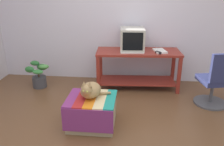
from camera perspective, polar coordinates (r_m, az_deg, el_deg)
name	(u,v)px	position (r m, az deg, el deg)	size (l,w,h in m)	color
ground_plane	(103,137)	(3.04, -2.14, -15.46)	(14.00, 14.00, 0.00)	brown
back_wall	(117,14)	(4.53, 1.29, 14.36)	(8.00, 0.10, 2.60)	silver
desk	(138,63)	(4.24, 6.37, 2.48)	(1.52, 0.66, 0.71)	maroon
tv_monitor	(132,39)	(4.21, 4.98, 8.26)	(0.45, 0.52, 0.39)	#BCB7A8
keyboard	(132,52)	(4.04, 4.95, 5.15)	(0.40, 0.15, 0.02)	beige
book	(160,51)	(4.18, 11.66, 5.35)	(0.19, 0.30, 0.03)	white
ottoman_with_blanket	(92,112)	(3.17, -5.02, -9.43)	(0.64, 0.58, 0.41)	tan
cat	(90,90)	(3.04, -5.35, -4.18)	(0.41, 0.39, 0.27)	#9E7A4C
potted_plant	(39,76)	(4.53, -17.52, -0.66)	(0.42, 0.32, 0.49)	#3D3D42
office_chair	(215,83)	(3.93, 24.08, -2.22)	(0.52, 0.52, 0.89)	#4C4C51
stapler	(158,53)	(4.05, 11.34, 4.97)	(0.04, 0.11, 0.04)	black
pen	(161,51)	(4.23, 12.06, 5.36)	(0.01, 0.01, 0.14)	black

